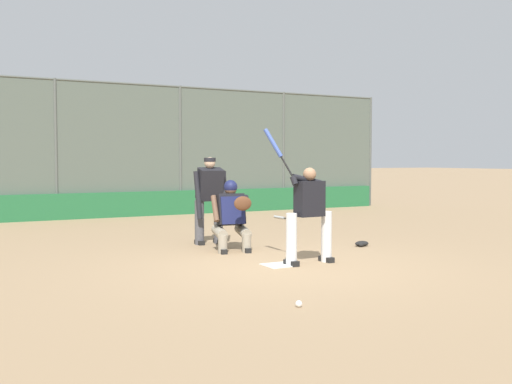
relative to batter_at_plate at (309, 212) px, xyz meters
name	(u,v)px	position (x,y,z in m)	size (l,w,h in m)	color
ground_plane	(279,265)	(0.48, -0.08, -0.80)	(160.00, 160.00, 0.00)	#9E7F5B
home_plate_marker	(279,265)	(0.48, -0.08, -0.79)	(0.43, 0.43, 0.01)	white
backstop_fence	(121,146)	(0.48, -8.74, 1.15)	(17.41, 0.08, 3.71)	#515651
padding_wall	(123,205)	(0.48, -8.64, -0.45)	(16.98, 0.18, 0.69)	#236638
bleachers_beyond	(17,201)	(2.98, -10.89, -0.41)	(12.13, 1.95, 1.16)	slate
batter_at_plate	(309,212)	(0.00, 0.00, 0.00)	(1.00, 0.60, 2.06)	silver
catcher_behind_plate	(232,215)	(0.50, -1.64, -0.16)	(0.68, 0.82, 1.23)	gray
umpire_home	(210,198)	(0.49, -2.63, 0.07)	(0.66, 0.41, 1.63)	#4C4C51
spare_bat_near_backstop	(238,218)	(-2.02, -6.53, -0.76)	(0.79, 0.44, 0.07)	black
spare_bat_by_padding	(281,217)	(-3.12, -6.18, -0.76)	(0.08, 0.85, 0.07)	black
fielding_glove_on_dirt	(362,244)	(-1.85, -1.07, -0.75)	(0.28, 0.21, 0.10)	black
baseball_loose	(299,304)	(1.56, 2.22, -0.76)	(0.07, 0.07, 0.07)	white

